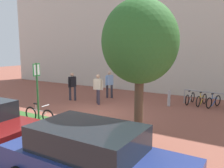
# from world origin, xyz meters

# --- Properties ---
(ground_plane) EXTENTS (60.00, 60.00, 0.00)m
(ground_plane) POSITION_xyz_m (0.00, 0.00, 0.00)
(ground_plane) COLOR brown
(building_facade) EXTENTS (28.00, 1.20, 10.00)m
(building_facade) POSITION_xyz_m (0.00, 7.31, 5.00)
(building_facade) COLOR beige
(building_facade) RESTS_ON ground
(planter_strip) EXTENTS (7.00, 1.10, 0.16)m
(planter_strip) POSITION_xyz_m (-0.15, -2.42, 0.08)
(planter_strip) COLOR #336028
(planter_strip) RESTS_ON ground
(tree_sidewalk) EXTENTS (2.34, 2.34, 4.70)m
(tree_sidewalk) POSITION_xyz_m (3.55, -2.53, 3.38)
(tree_sidewalk) COLOR brown
(tree_sidewalk) RESTS_ON ground
(parking_sign_post) EXTENTS (0.08, 0.36, 2.60)m
(parking_sign_post) POSITION_xyz_m (-1.18, -2.42, 1.69)
(parking_sign_post) COLOR #2D7238
(parking_sign_post) RESTS_ON ground
(bike_at_sign) EXTENTS (1.68, 0.42, 0.86)m
(bike_at_sign) POSITION_xyz_m (-1.22, -2.35, 0.35)
(bike_at_sign) COLOR black
(bike_at_sign) RESTS_ON ground
(bike_rack_cluster) EXTENTS (2.64, 1.78, 0.83)m
(bike_rack_cluster) POSITION_xyz_m (4.44, 4.54, 0.35)
(bike_rack_cluster) COLOR #99999E
(bike_rack_cluster) RESTS_ON ground
(bollard_steel) EXTENTS (0.16, 0.16, 0.90)m
(bollard_steel) POSITION_xyz_m (2.60, 3.48, 0.45)
(bollard_steel) COLOR #ADADB2
(bollard_steel) RESTS_ON ground
(person_shirt_blue) EXTENTS (0.44, 0.57, 1.72)m
(person_shirt_blue) POSITION_xyz_m (-1.38, 3.61, 0.98)
(person_shirt_blue) COLOR #2D2D38
(person_shirt_blue) RESTS_ON ground
(person_casual_tan) EXTENTS (0.60, 0.38, 1.72)m
(person_casual_tan) POSITION_xyz_m (-1.04, 1.85, 0.98)
(person_casual_tan) COLOR #383342
(person_casual_tan) RESTS_ON ground
(person_suited_navy) EXTENTS (0.42, 0.60, 1.72)m
(person_suited_navy) POSITION_xyz_m (-2.93, 1.82, 0.98)
(person_suited_navy) COLOR #2D2D38
(person_suited_navy) RESTS_ON ground
(car_navy_sedan) EXTENTS (4.30, 2.03, 1.54)m
(car_navy_sedan) POSITION_xyz_m (3.71, -5.20, 0.76)
(car_navy_sedan) COLOR navy
(car_navy_sedan) RESTS_ON ground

